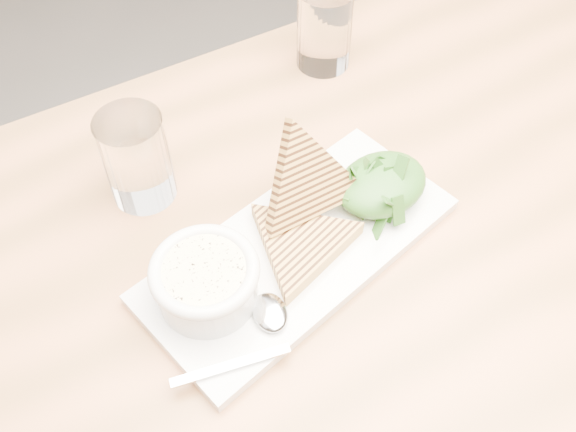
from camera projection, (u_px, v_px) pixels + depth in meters
floor at (391, 394)px, 1.42m from camera, size 6.00×6.00×0.00m
table_top at (334, 276)px, 0.75m from camera, size 1.34×0.97×0.04m
table_leg_br at (422, 124)px, 1.44m from camera, size 0.06×0.06×0.71m
platter at (298, 250)px, 0.74m from camera, size 0.39×0.21×0.02m
soup_bowl at (207, 285)px, 0.67m from camera, size 0.11×0.11×0.04m
soup at (204, 271)px, 0.65m from camera, size 0.09×0.09×0.01m
bowl_rim at (204, 270)px, 0.65m from camera, size 0.11×0.11×0.01m
sandwich_flat at (300, 245)px, 0.72m from camera, size 0.18×0.18×0.02m
sandwich_lean at (308, 182)px, 0.72m from camera, size 0.17×0.17×0.17m
salad_base at (382, 184)px, 0.76m from camera, size 0.12×0.09×0.04m
arugula_pile at (382, 181)px, 0.75m from camera, size 0.11×0.10×0.05m
spoon_bowl at (270, 312)px, 0.67m from camera, size 0.05×0.06×0.01m
spoon_handle at (231, 365)px, 0.64m from camera, size 0.12×0.05×0.00m
glass_near at (137, 159)px, 0.75m from camera, size 0.08×0.08×0.12m
glass_far at (324, 28)px, 0.90m from camera, size 0.08×0.08×0.12m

